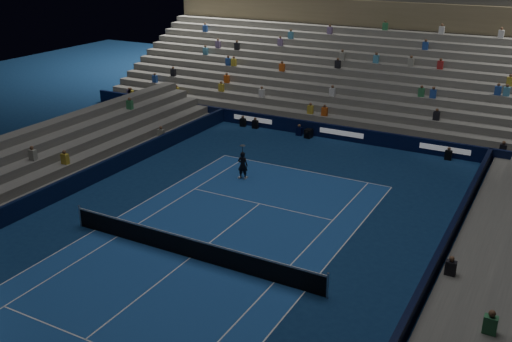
{
  "coord_description": "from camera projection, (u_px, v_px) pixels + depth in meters",
  "views": [
    {
      "loc": [
        13.14,
        -18.16,
        12.85
      ],
      "look_at": [
        0.0,
        6.0,
        2.0
      ],
      "focal_mm": 40.84,
      "sensor_mm": 36.0,
      "label": 1
    }
  ],
  "objects": [
    {
      "name": "court_surface",
      "position": [
        190.0,
        258.0,
        25.4
      ],
      "size": [
        10.97,
        23.77,
        0.01
      ],
      "primitive_type": "cube",
      "color": "#1B4995",
      "rests_on": "ground"
    },
    {
      "name": "tennis_player",
      "position": [
        243.0,
        165.0,
        33.62
      ],
      "size": [
        0.66,
        0.49,
        1.65
      ],
      "primitive_type": "imported",
      "rotation": [
        0.0,
        0.0,
        3.3
      ],
      "color": "black",
      "rests_on": "ground"
    },
    {
      "name": "grandstand_main",
      "position": [
        385.0,
        68.0,
        46.96
      ],
      "size": [
        44.0,
        15.2,
        11.2
      ],
      "color": "slate",
      "rests_on": "ground"
    },
    {
      "name": "ground",
      "position": [
        190.0,
        258.0,
        25.4
      ],
      "size": [
        90.0,
        90.0,
        0.0
      ],
      "primitive_type": "plane",
      "color": "navy",
      "rests_on": "ground"
    },
    {
      "name": "sponsor_barrier_far",
      "position": [
        342.0,
        133.0,
        40.33
      ],
      "size": [
        44.0,
        0.25,
        1.0
      ],
      "primitive_type": "cube",
      "color": "black",
      "rests_on": "ground"
    },
    {
      "name": "broadcast_camera",
      "position": [
        308.0,
        133.0,
        40.86
      ],
      "size": [
        0.5,
        0.93,
        0.61
      ],
      "color": "black",
      "rests_on": "ground"
    },
    {
      "name": "sponsor_barrier_west",
      "position": [
        32.0,
        203.0,
        29.53
      ],
      "size": [
        0.25,
        37.0,
        1.0
      ],
      "primitive_type": "cube",
      "color": "black",
      "rests_on": "ground"
    },
    {
      "name": "sponsor_barrier_east",
      "position": [
        413.0,
        311.0,
        20.9
      ],
      "size": [
        0.25,
        37.0,
        1.0
      ],
      "primitive_type": "cube",
      "color": "black",
      "rests_on": "ground"
    },
    {
      "name": "tennis_net",
      "position": [
        190.0,
        248.0,
        25.21
      ],
      "size": [
        12.9,
        0.1,
        1.1
      ],
      "color": "#B2B2B7",
      "rests_on": "ground"
    }
  ]
}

